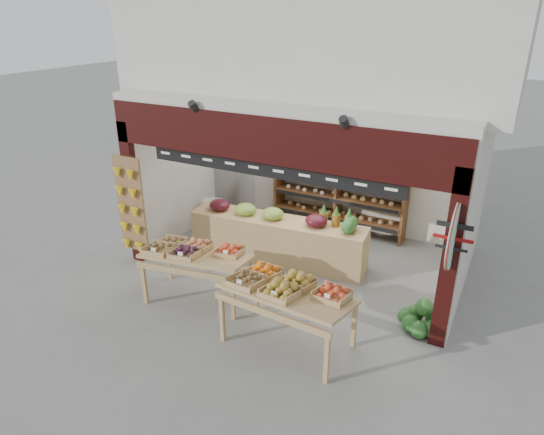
{
  "coord_description": "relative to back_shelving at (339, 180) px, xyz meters",
  "views": [
    {
      "loc": [
        3.26,
        -7.14,
        4.43
      ],
      "look_at": [
        -0.35,
        -0.2,
        1.01
      ],
      "focal_mm": 32.0,
      "sensor_mm": 36.0,
      "label": 1
    }
  ],
  "objects": [
    {
      "name": "banana_board",
      "position": [
        -2.83,
        -3.14,
        0.0
      ],
      "size": [
        0.6,
        0.15,
        1.8
      ],
      "color": "brown",
      "rests_on": "ground"
    },
    {
      "name": "display_table_left",
      "position": [
        -1.17,
        -3.59,
        -0.3
      ],
      "size": [
        1.78,
        1.18,
        1.05
      ],
      "color": "tan",
      "rests_on": "ground"
    },
    {
      "name": "mid_counter",
      "position": [
        -0.52,
        -1.83,
        -0.66
      ],
      "size": [
        3.37,
        0.93,
        1.05
      ],
      "color": "tan",
      "rests_on": "ground"
    },
    {
      "name": "watermelon_pile",
      "position": [
        2.35,
        -2.8,
        -0.94
      ],
      "size": [
        0.65,
        0.65,
        0.51
      ],
      "color": "#1B4918",
      "rests_on": "ground"
    },
    {
      "name": "shop_structure",
      "position": [
        -0.1,
        -0.35,
        2.81
      ],
      "size": [
        6.36,
        5.12,
        5.4
      ],
      "color": "beige",
      "rests_on": "ground"
    },
    {
      "name": "back_shelving",
      "position": [
        0.0,
        0.0,
        0.0
      ],
      "size": [
        2.85,
        0.47,
        1.77
      ],
      "color": "brown",
      "rests_on": "ground"
    },
    {
      "name": "cardboard_stack",
      "position": [
        -2.23,
        -1.09,
        -0.87
      ],
      "size": [
        1.03,
        0.88,
        0.65
      ],
      "color": "beige",
      "rests_on": "ground"
    },
    {
      "name": "refrigerator",
      "position": [
        -2.5,
        -0.12,
        -0.21
      ],
      "size": [
        0.7,
        0.7,
        1.8
      ],
      "primitive_type": "cube",
      "rotation": [
        0.0,
        0.0,
        0.0
      ],
      "color": "silver",
      "rests_on": "ground"
    },
    {
      "name": "gift_sign",
      "position": [
        2.65,
        -3.11,
        0.64
      ],
      "size": [
        0.04,
        0.93,
        0.92
      ],
      "color": "#A3CDB8",
      "rests_on": "ground"
    },
    {
      "name": "ground",
      "position": [
        -0.1,
        -1.97,
        -1.11
      ],
      "size": [
        60.0,
        60.0,
        0.0
      ],
      "primitive_type": "plane",
      "color": "slate",
      "rests_on": "ground"
    },
    {
      "name": "display_table_right",
      "position": [
        0.68,
        -3.96,
        -0.25
      ],
      "size": [
        1.83,
        1.11,
        1.1
      ],
      "color": "tan",
      "rests_on": "ground"
    }
  ]
}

